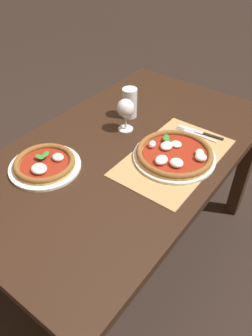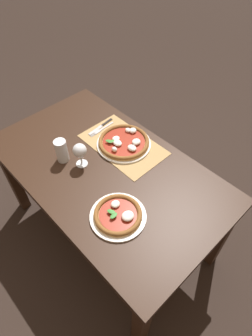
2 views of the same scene
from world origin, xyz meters
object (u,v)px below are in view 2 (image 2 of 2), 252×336
pizza_far (118,215)px  knife (101,127)px  wine_glass (80,151)px  pint_glass (62,151)px  fork (102,129)px  pizza_near (124,142)px

pizza_far → knife: bearing=-32.8°
knife → wine_glass: bearing=121.3°
pint_glass → fork: (0.05, -0.34, -0.06)m
knife → pizza_near: bearing=179.5°
pint_glass → fork: pint_glass is taller
pizza_near → pint_glass: bearing=65.4°
pint_glass → knife: bearing=-78.4°
wine_glass → pint_glass: 0.13m
pizza_near → pizza_far: pizza_near is taller
pint_glass → pizza_near: bearing=-114.6°
pint_glass → knife: 0.36m
pizza_near → wine_glass: bearing=79.8°
wine_glass → fork: bearing=-61.6°
pint_glass → pizza_far: bearing=176.4°
wine_glass → fork: (0.15, -0.28, -0.10)m
pizza_near → pint_glass: (0.16, 0.35, 0.05)m
pint_glass → fork: bearing=-82.2°
pizza_far → pint_glass: (0.52, -0.03, 0.05)m
pizza_near → pizza_far: bearing=133.6°
pizza_near → knife: 0.23m
wine_glass → fork: wine_glass is taller
fork → wine_glass: bearing=118.4°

